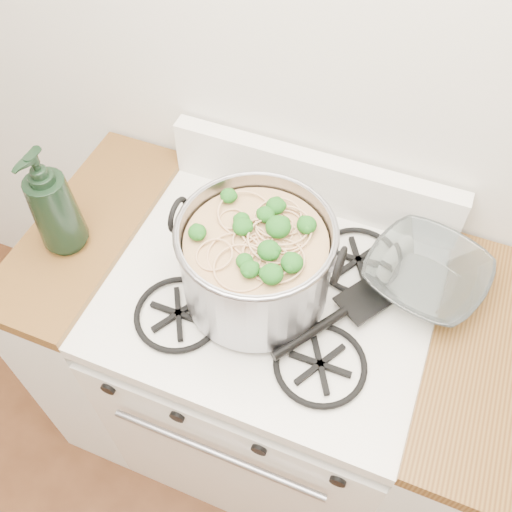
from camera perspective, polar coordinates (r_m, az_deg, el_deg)
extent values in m
plane|color=silver|center=(1.27, 7.74, 20.27)|extent=(3.60, 0.00, 3.60)
cube|color=white|center=(1.79, 1.18, -12.03)|extent=(0.76, 0.65, 0.81)
cube|color=white|center=(1.38, 1.50, -3.75)|extent=(0.76, 0.65, 0.04)
cube|color=black|center=(1.68, -2.93, -20.85)|extent=(0.58, 0.02, 0.46)
cube|color=black|center=(1.35, 1.53, -3.01)|extent=(0.60, 0.56, 0.02)
cylinder|color=black|center=(1.41, -14.38, -12.44)|extent=(0.04, 0.03, 0.04)
cylinder|color=black|center=(1.36, -7.71, -15.30)|extent=(0.04, 0.03, 0.04)
cylinder|color=black|center=(1.32, 0.46, -18.44)|extent=(0.04, 0.03, 0.04)
cylinder|color=black|center=(1.31, 8.31, -21.04)|extent=(0.04, 0.03, 0.04)
cube|color=silver|center=(1.90, -13.26, -6.12)|extent=(0.25, 0.65, 0.88)
cube|color=#523014|center=(1.53, -16.42, 2.71)|extent=(0.25, 0.65, 0.04)
cylinder|color=#93939B|center=(1.24, 0.00, -0.60)|extent=(0.33, 0.33, 0.22)
torus|color=#93939B|center=(1.16, 0.00, 2.47)|extent=(0.34, 0.34, 0.01)
torus|color=black|center=(1.23, -7.79, 4.09)|extent=(0.01, 0.08, 0.08)
torus|color=black|center=(1.15, 8.33, -0.95)|extent=(0.01, 0.08, 0.08)
cylinder|color=#A77E4F|center=(1.25, 0.00, -1.07)|extent=(0.30, 0.30, 0.18)
sphere|color=#1A5717|center=(1.16, 0.00, 2.08)|extent=(0.04, 0.04, 0.04)
sphere|color=#1A5717|center=(1.16, 0.00, 2.08)|extent=(0.04, 0.04, 0.04)
sphere|color=#1A5717|center=(1.16, 0.00, 2.08)|extent=(0.04, 0.04, 0.04)
sphere|color=#1A5717|center=(1.16, 0.00, 2.08)|extent=(0.04, 0.04, 0.04)
sphere|color=#1A5717|center=(1.16, 0.00, 2.08)|extent=(0.04, 0.04, 0.04)
sphere|color=#1A5717|center=(1.16, 0.00, 2.08)|extent=(0.04, 0.04, 0.04)
sphere|color=#1A5717|center=(1.16, 0.00, 2.08)|extent=(0.04, 0.04, 0.04)
sphere|color=#1A5717|center=(1.16, 0.00, 2.08)|extent=(0.04, 0.04, 0.04)
sphere|color=#1A5717|center=(1.16, 0.00, 2.08)|extent=(0.04, 0.04, 0.04)
sphere|color=#1A5717|center=(1.16, 0.00, 2.08)|extent=(0.04, 0.04, 0.04)
sphere|color=#1A5717|center=(1.16, 0.00, 2.08)|extent=(0.04, 0.04, 0.04)
sphere|color=#1A5717|center=(1.16, 0.00, 2.08)|extent=(0.04, 0.04, 0.04)
sphere|color=#1A5717|center=(1.16, 0.00, 2.08)|extent=(0.04, 0.04, 0.04)
imported|color=white|center=(1.38, 16.46, -2.27)|extent=(0.13, 0.13, 0.03)
imported|color=black|center=(1.38, -19.79, 5.17)|extent=(0.12, 0.12, 0.30)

